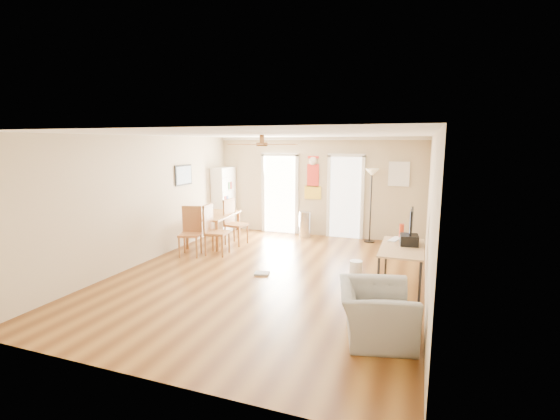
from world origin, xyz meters
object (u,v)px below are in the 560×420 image
at_px(printer, 409,240).
at_px(armchair, 376,313).
at_px(torchiere_lamp, 371,206).
at_px(computer_desk, 401,268).
at_px(dining_chair_near, 190,232).
at_px(dining_table, 214,229).
at_px(dining_chair_right_b, 217,230).
at_px(trash_can, 305,224).
at_px(wastebasket_a, 356,268).
at_px(bookshelf, 224,200).
at_px(dining_chair_right_a, 236,222).

relative_size(printer, armchair, 0.33).
height_order(torchiere_lamp, printer, torchiere_lamp).
distance_m(torchiere_lamp, computer_desk, 3.29).
distance_m(dining_chair_near, armchair, 4.89).
height_order(dining_chair_near, printer, dining_chair_near).
height_order(dining_table, dining_chair_right_b, dining_chair_right_b).
xyz_separation_m(trash_can, wastebasket_a, (1.76, -2.57, -0.20)).
xyz_separation_m(bookshelf, printer, (5.00, -2.77, -0.06)).
distance_m(torchiere_lamp, armchair, 5.05).
relative_size(dining_chair_right_a, dining_chair_near, 1.03).
height_order(computer_desk, printer, printer).
bearing_deg(computer_desk, bookshelf, 149.04).
xyz_separation_m(bookshelf, torchiere_lamp, (3.98, 0.17, 0.02)).
relative_size(bookshelf, dining_chair_near, 1.68).
relative_size(dining_chair_right_a, trash_can, 1.61).
bearing_deg(dining_table, dining_chair_near, -88.16).
bearing_deg(dining_chair_right_a, wastebasket_a, -105.71).
bearing_deg(wastebasket_a, printer, -17.85).
bearing_deg(dining_chair_right_b, torchiere_lamp, -58.50).
xyz_separation_m(dining_chair_right_a, torchiere_lamp, (3.03, 1.34, 0.37)).
bearing_deg(dining_chair_right_a, dining_chair_near, 164.27).
distance_m(dining_table, dining_chair_right_b, 1.02).
height_order(dining_chair_right_b, trash_can, dining_chair_right_b).
bearing_deg(dining_chair_right_a, trash_can, -40.19).
bearing_deg(torchiere_lamp, dining_chair_near, -144.02).
height_order(dining_table, trash_can, dining_table).
bearing_deg(computer_desk, printer, 61.01).
xyz_separation_m(dining_table, computer_desk, (4.50, -1.66, 0.01)).
xyz_separation_m(dining_chair_near, trash_can, (1.88, 2.51, -0.19)).
height_order(dining_chair_right_a, printer, dining_chair_right_a).
height_order(bookshelf, dining_chair_right_a, bookshelf).
relative_size(dining_chair_right_a, armchair, 1.06).
bearing_deg(dining_table, wastebasket_a, -17.95).
distance_m(computer_desk, armchair, 1.87).
bearing_deg(torchiere_lamp, armchair, -81.79).
distance_m(printer, wastebasket_a, 1.20).
relative_size(trash_can, torchiere_lamp, 0.37).
bearing_deg(computer_desk, torchiere_lamp, 106.49).
bearing_deg(dining_chair_right_a, bookshelf, 45.90).
xyz_separation_m(dining_chair_near, armchair, (4.26, -2.39, -0.20)).
distance_m(dining_chair_right_b, computer_desk, 4.04).
bearing_deg(dining_chair_near, computer_desk, -23.33).
bearing_deg(armchair, computer_desk, -19.07).
bearing_deg(trash_can, dining_table, -144.25).
bearing_deg(dining_chair_right_a, dining_chair_right_b, -173.16).
distance_m(computer_desk, wastebasket_a, 0.98).
height_order(trash_can, computer_desk, computer_desk).
relative_size(dining_chair_near, printer, 3.12).
relative_size(trash_can, wastebasket_a, 2.46).
xyz_separation_m(torchiere_lamp, printer, (1.02, -2.93, -0.08)).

